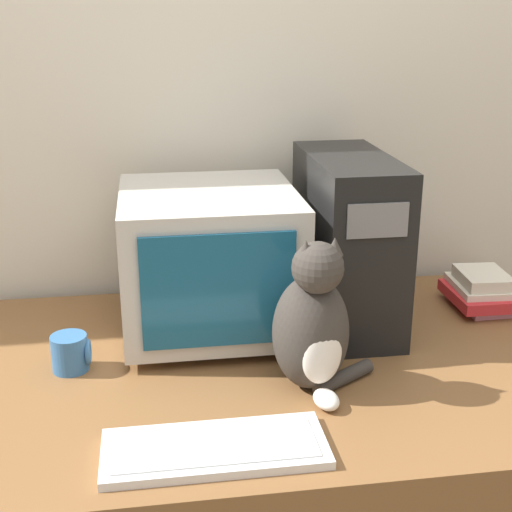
% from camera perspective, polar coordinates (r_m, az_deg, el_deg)
% --- Properties ---
extents(wall_back, '(7.00, 0.05, 2.50)m').
position_cam_1_polar(wall_back, '(2.10, -1.00, 11.65)').
color(wall_back, beige).
rests_on(wall_back, ground_plane).
extents(desk, '(1.59, 0.98, 0.73)m').
position_cam_1_polar(desk, '(1.93, 1.49, -17.92)').
color(desk, brown).
rests_on(desk, ground_plane).
extents(crt_monitor, '(0.44, 0.47, 0.37)m').
position_cam_1_polar(crt_monitor, '(1.83, -3.73, -0.28)').
color(crt_monitor, '#BCB7AD').
rests_on(crt_monitor, desk).
extents(computer_tower, '(0.20, 0.47, 0.45)m').
position_cam_1_polar(computer_tower, '(1.88, 7.33, 1.22)').
color(computer_tower, black).
rests_on(computer_tower, desk).
extents(keyboard, '(0.43, 0.18, 0.02)m').
position_cam_1_polar(keyboard, '(1.41, -3.31, -15.11)').
color(keyboard, silver).
rests_on(keyboard, desk).
extents(cat, '(0.25, 0.23, 0.36)m').
position_cam_1_polar(cat, '(1.56, 4.60, -5.61)').
color(cat, '#38332D').
rests_on(cat, desk).
extents(book_stack, '(0.17, 0.21, 0.11)m').
position_cam_1_polar(book_stack, '(2.10, 17.50, -2.64)').
color(book_stack, pink).
rests_on(book_stack, desk).
extents(pen, '(0.13, 0.02, 0.01)m').
position_cam_1_polar(pen, '(1.46, -7.44, -14.17)').
color(pen, navy).
rests_on(pen, desk).
extents(mug, '(0.09, 0.08, 0.09)m').
position_cam_1_polar(mug, '(1.73, -14.59, -7.50)').
color(mug, '#33669E').
rests_on(mug, desk).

